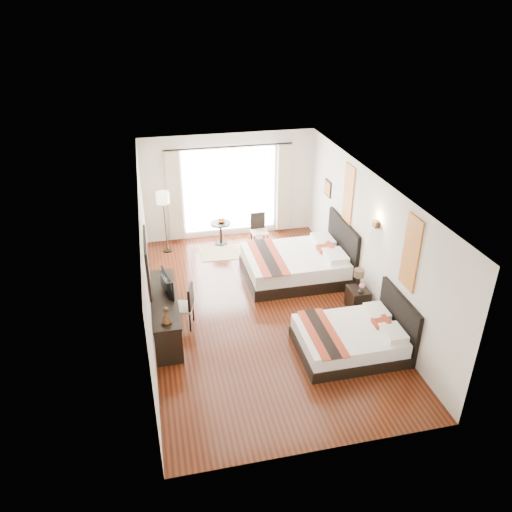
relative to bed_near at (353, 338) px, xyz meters
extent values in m
cube|color=#331209|center=(-1.34, 1.70, -0.29)|extent=(4.50, 7.50, 0.01)
cube|color=white|center=(-1.34, 1.70, 2.51)|extent=(4.50, 7.50, 0.02)
cube|color=silver|center=(0.90, 1.70, 1.12)|extent=(0.01, 7.50, 2.80)
cube|color=silver|center=(-3.59, 1.70, 1.12)|extent=(0.01, 7.50, 2.80)
cube|color=silver|center=(-1.34, 5.44, 1.12)|extent=(4.50, 0.01, 2.80)
cube|color=silver|center=(-1.34, -2.05, 1.12)|extent=(4.50, 0.01, 2.80)
cube|color=white|center=(-1.34, 5.43, 1.02)|extent=(2.40, 0.02, 2.20)
cube|color=white|center=(-1.34, 5.37, 1.02)|extent=(2.30, 0.02, 2.10)
cube|color=#B8AE8F|center=(-2.79, 5.33, 1.00)|extent=(0.35, 0.14, 2.35)
cube|color=#B8AE8F|center=(0.11, 5.33, 1.00)|extent=(0.35, 0.14, 2.35)
cube|color=#9B3C16|center=(0.89, 0.00, 1.67)|extent=(0.03, 0.50, 1.35)
cube|color=#9B3C16|center=(0.89, 2.84, 1.67)|extent=(0.03, 0.50, 1.35)
cube|color=#422B17|center=(0.85, 1.31, 1.64)|extent=(0.10, 0.14, 0.14)
cube|color=black|center=(-3.56, 1.41, 1.27)|extent=(0.04, 1.25, 0.95)
cube|color=white|center=(-3.54, 1.41, 1.27)|extent=(0.01, 1.12, 0.82)
cube|color=black|center=(-0.10, 0.00, -0.17)|extent=(1.85, 1.44, 0.23)
cube|color=white|center=(-0.10, 0.00, 0.08)|extent=(1.79, 1.40, 0.27)
cube|color=black|center=(0.86, 0.00, 0.26)|extent=(0.08, 1.44, 1.08)
cube|color=maroon|center=(-0.62, 0.00, 0.22)|extent=(0.50, 1.50, 0.02)
cube|color=black|center=(-0.31, 2.84, -0.15)|extent=(2.25, 1.76, 0.27)
cube|color=white|center=(-0.31, 2.84, 0.16)|extent=(2.19, 1.72, 0.33)
cube|color=black|center=(0.86, 2.84, 0.38)|extent=(0.08, 1.76, 1.32)
cube|color=maroon|center=(-0.94, 2.84, 0.33)|extent=(0.60, 1.82, 0.02)
cube|color=black|center=(0.64, 1.31, -0.05)|extent=(0.39, 0.48, 0.46)
cylinder|color=black|center=(0.68, 1.46, 0.31)|extent=(0.09, 0.09, 0.18)
cylinder|color=#3D2C1D|center=(0.68, 1.46, 0.48)|extent=(0.21, 0.21, 0.16)
imported|color=black|center=(0.62, 1.14, 0.28)|extent=(0.15, 0.15, 0.13)
cube|color=black|center=(-3.33, 1.41, 0.10)|extent=(0.50, 2.20, 0.76)
imported|color=black|center=(-3.31, 1.55, 0.68)|extent=(0.26, 0.72, 0.41)
cube|color=beige|center=(-3.00, 1.48, 0.15)|extent=(0.53, 0.53, 0.06)
cube|color=black|center=(-2.82, 1.43, 0.41)|extent=(0.16, 0.40, 0.48)
cylinder|color=black|center=(-3.10, 4.84, -0.27)|extent=(0.24, 0.24, 0.03)
cylinder|color=#422B17|center=(-3.10, 4.84, 0.42)|extent=(0.03, 0.03, 1.36)
cylinder|color=#FFF2C7|center=(-3.10, 4.84, 1.18)|extent=(0.32, 0.32, 0.28)
cylinder|color=black|center=(-1.68, 4.95, 0.02)|extent=(0.53, 0.53, 0.61)
imported|color=#49271A|center=(-1.65, 4.96, 0.35)|extent=(0.25, 0.25, 0.05)
cube|color=beige|center=(-0.73, 4.57, 0.13)|extent=(0.42, 0.42, 0.05)
cube|color=black|center=(-0.73, 4.75, 0.37)|extent=(0.38, 0.06, 0.45)
cube|color=#9E885E|center=(-1.69, 4.41, -0.28)|extent=(1.24, 0.85, 0.01)
camera|label=1|loc=(-3.37, -6.82, 5.64)|focal=35.00mm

